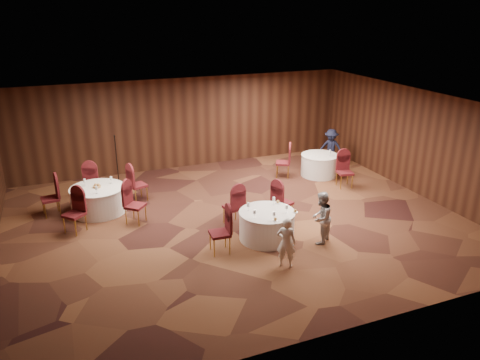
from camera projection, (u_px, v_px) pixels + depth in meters
name	position (u px, v px, depth m)	size (l,w,h in m)	color
ground	(236.00, 221.00, 12.81)	(12.00, 12.00, 0.00)	black
room_shell	(236.00, 152.00, 12.12)	(12.00, 12.00, 12.00)	silver
table_main	(267.00, 225.00, 11.73)	(1.40, 1.40, 0.74)	silver
table_left	(98.00, 199.00, 13.26)	(1.53, 1.53, 0.74)	silver
table_right	(319.00, 165.00, 16.10)	(1.27, 1.27, 0.74)	silver
chairs_main	(247.00, 213.00, 12.09)	(2.81, 1.89, 1.00)	#450D1B
chairs_left	(98.00, 196.00, 13.17)	(3.08, 3.04, 1.00)	#450D1B
chairs_right	(313.00, 167.00, 15.49)	(2.07, 2.28, 1.00)	#450D1B
tabletop_main	(274.00, 209.00, 11.52)	(1.17, 1.07, 0.22)	silver
tabletop_left	(97.00, 185.00, 13.10)	(0.80, 0.77, 0.22)	silver
tabletop_right	(330.00, 152.00, 15.79)	(0.08, 0.08, 0.22)	silver
mic_stand	(118.00, 170.00, 15.23)	(0.24, 0.24, 1.66)	black
woman_a	(286.00, 243.00, 10.39)	(0.44, 0.29, 1.20)	silver
woman_b	(321.00, 218.00, 11.44)	(0.65, 0.50, 1.33)	#A7A7AB
man_c	(331.00, 148.00, 16.90)	(0.89, 0.51, 1.39)	black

